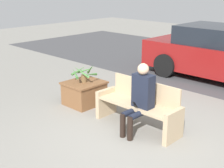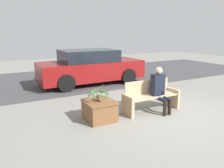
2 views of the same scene
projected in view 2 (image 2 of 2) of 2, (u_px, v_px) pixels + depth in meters
The scene contains 7 objects.
ground_plane at pixel (169, 114), 6.24m from camera, with size 30.00×30.00×0.00m, color gray.
road_surface at pixel (89, 77), 11.38m from camera, with size 20.00×6.00×0.01m, color #424244.
bench at pixel (151, 96), 6.43m from camera, with size 1.74×0.53×0.89m.
person_seated at pixel (160, 88), 6.29m from camera, with size 0.38×0.61×1.30m.
planter_box at pixel (99, 110), 5.75m from camera, with size 0.76×0.84×0.53m.
potted_plant at pixel (99, 93), 5.65m from camera, with size 0.57×0.60×0.44m.
parked_car at pixel (91, 67), 9.73m from camera, with size 4.58×1.98×1.52m.
Camera 2 is at (-4.21, -4.40, 2.28)m, focal length 35.00 mm.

